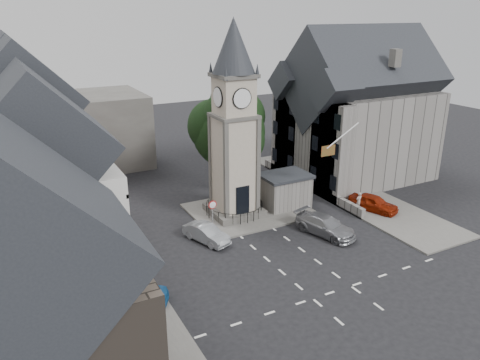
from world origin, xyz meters
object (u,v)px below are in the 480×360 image
clock_tower (234,123)px  car_west_blue (131,294)px  stone_shelter (285,190)px  pedestrian (359,201)px  car_east_red (373,203)px

clock_tower → car_west_blue: size_ratio=3.61×
clock_tower → car_west_blue: clock_tower is taller
stone_shelter → pedestrian: stone_shelter is taller
car_west_blue → car_east_red: car_west_blue is taller
car_west_blue → pedestrian: size_ratio=2.64×
clock_tower → car_east_red: bearing=-24.1°
pedestrian → car_west_blue: bearing=13.6°
car_east_red → stone_shelter: bearing=123.1°
clock_tower → stone_shelter: 8.15m
clock_tower → car_east_red: (11.17, -4.99, -7.38)m
pedestrian → stone_shelter: bearing=-34.1°
clock_tower → car_west_blue: bearing=-142.3°
stone_shelter → clock_tower: bearing=174.2°
stone_shelter → pedestrian: bearing=-35.8°
car_west_blue → car_east_red: size_ratio=1.03×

